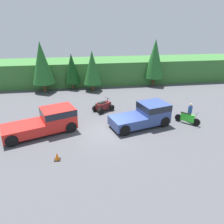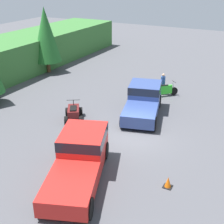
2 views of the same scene
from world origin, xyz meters
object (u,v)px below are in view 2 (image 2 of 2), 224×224
Objects in this scene: traffic_cone at (168,182)px; quad_atv at (74,113)px; rider_person at (163,83)px; dirt_bike at (165,90)px; pickup_truck_red at (80,156)px; pickup_truck_second at (143,99)px.

quad_atv is at bearing 63.44° from traffic_cone.
rider_person is 12.11m from traffic_cone.
rider_person is at bearing 20.51° from traffic_cone.
traffic_cone is at bearing -148.88° from quad_atv.
rider_person is (7.36, -3.69, 0.47)m from quad_atv.
dirt_bike is at bearing -61.97° from quad_atv.
pickup_truck_red is 4.37m from traffic_cone.
pickup_truck_second is at bearing -123.68° from rider_person.
quad_atv is at bearing -164.10° from dirt_bike.
quad_atv is at bearing 116.24° from pickup_truck_second.
pickup_truck_second is 4.96m from quad_atv.
pickup_truck_second is (8.22, 0.05, -0.00)m from pickup_truck_red.
quad_atv reaches higher than traffic_cone.
pickup_truck_second reaches higher than rider_person.
traffic_cone is at bearing -103.26° from rider_person.
pickup_truck_red is 1.12× the size of pickup_truck_second.
pickup_truck_second is 4.10m from rider_person.
quad_atv is (4.96, 3.74, -0.53)m from pickup_truck_red.
quad_atv is 8.25m from rider_person.
traffic_cone is (1.00, -4.18, -0.76)m from pickup_truck_red.
pickup_truck_red is at bearing 165.19° from pickup_truck_second.
traffic_cone is at bearing -164.79° from pickup_truck_second.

